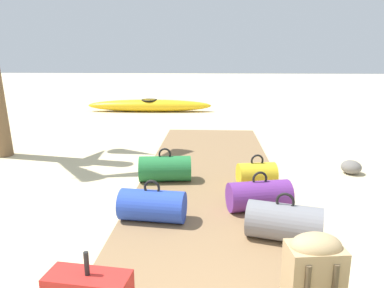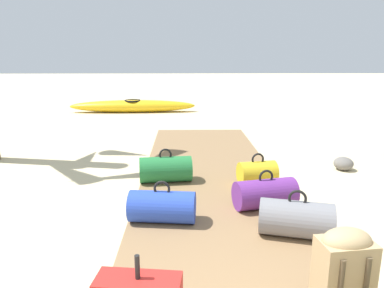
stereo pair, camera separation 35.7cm
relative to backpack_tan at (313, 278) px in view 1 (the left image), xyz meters
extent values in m
plane|color=beige|center=(-0.63, 1.59, -0.40)|extent=(60.00, 60.00, 0.00)
cube|color=olive|center=(-0.63, 2.31, -0.36)|extent=(1.81, 7.17, 0.08)
cube|color=tan|center=(0.00, 0.00, -0.06)|extent=(0.35, 0.26, 0.52)
ellipsoid|color=tan|center=(0.00, 0.00, 0.20)|extent=(0.33, 0.24, 0.16)
cylinder|color=#237538|center=(-1.21, 2.55, -0.15)|extent=(0.70, 0.40, 0.33)
torus|color=black|center=(-1.21, 2.55, 0.04)|extent=(0.17, 0.04, 0.16)
cylinder|color=#2847B7|center=(-1.19, 1.37, -0.16)|extent=(0.67, 0.38, 0.31)
torus|color=black|center=(-1.19, 1.37, 0.03)|extent=(0.17, 0.04, 0.16)
cylinder|color=gold|center=(-0.05, 2.43, -0.17)|extent=(0.51, 0.37, 0.29)
torus|color=black|center=(-0.05, 2.43, 0.01)|extent=(0.17, 0.05, 0.16)
cylinder|color=black|center=(-1.19, -0.47, 0.35)|extent=(0.02, 0.02, 0.12)
cylinder|color=slate|center=(0.03, 1.05, -0.15)|extent=(0.71, 0.49, 0.33)
torus|color=black|center=(0.03, 1.05, 0.05)|extent=(0.16, 0.07, 0.16)
cylinder|color=#6B2D84|center=(-0.11, 1.70, -0.16)|extent=(0.71, 0.46, 0.31)
torus|color=black|center=(-0.11, 1.70, 0.03)|extent=(0.17, 0.06, 0.16)
ellipsoid|color=gold|center=(-2.50, 8.98, -0.21)|extent=(3.74, 0.70, 0.36)
torus|color=black|center=(-2.50, 8.98, -0.05)|extent=(0.50, 0.50, 0.05)
ellipsoid|color=slate|center=(1.41, 3.23, -0.30)|extent=(0.35, 0.35, 0.20)
camera|label=1|loc=(-0.62, -1.97, 1.29)|focal=34.34mm
camera|label=2|loc=(-0.97, -1.97, 1.29)|focal=34.34mm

